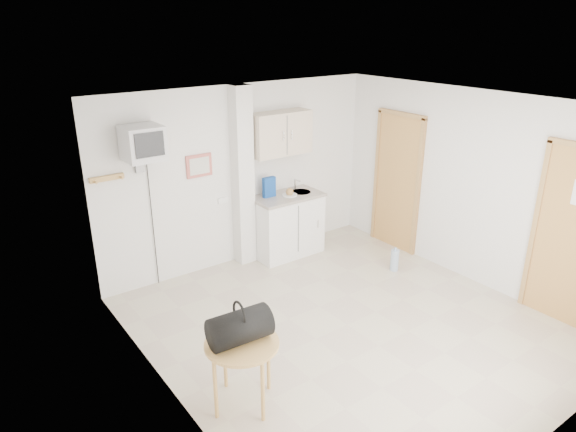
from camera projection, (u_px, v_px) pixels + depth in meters
ground at (347, 325)px, 5.90m from camera, size 4.50×4.50×0.00m
room_envelope at (364, 192)px, 5.54m from camera, size 4.24×4.54×2.55m
kitchenette at (285, 202)px, 7.43m from camera, size 1.03×0.58×2.10m
crt_television at (143, 144)px, 5.92m from camera, size 0.44×0.45×2.15m
round_table at (242, 350)px, 4.51m from camera, size 0.66×0.66×0.65m
duffel_bag at (240, 327)px, 4.43m from camera, size 0.56×0.33×0.40m
water_bottle at (395, 260)px, 7.13m from camera, size 0.11×0.11×0.34m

